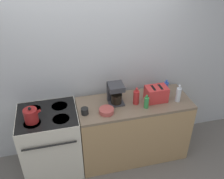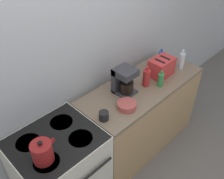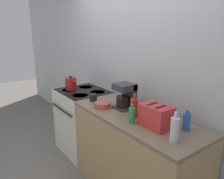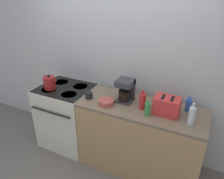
# 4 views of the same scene
# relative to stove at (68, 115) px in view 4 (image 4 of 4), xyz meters

# --- Properties ---
(ground_plane) EXTENTS (12.00, 12.00, 0.00)m
(ground_plane) POSITION_rel_stove_xyz_m (0.60, -0.33, -0.48)
(ground_plane) COLOR slate
(wall_back) EXTENTS (8.00, 0.05, 2.60)m
(wall_back) POSITION_rel_stove_xyz_m (0.60, 0.38, 0.82)
(wall_back) COLOR silver
(wall_back) RESTS_ON ground_plane
(stove) EXTENTS (0.75, 0.69, 0.94)m
(stove) POSITION_rel_stove_xyz_m (0.00, 0.00, 0.00)
(stove) COLOR silver
(stove) RESTS_ON ground_plane
(counter_block) EXTENTS (1.52, 0.61, 0.94)m
(counter_block) POSITION_rel_stove_xyz_m (1.14, -0.02, -0.01)
(counter_block) COLOR tan
(counter_block) RESTS_ON ground_plane
(kettle) EXTENTS (0.21, 0.16, 0.21)m
(kettle) POSITION_rel_stove_xyz_m (-0.17, -0.11, 0.55)
(kettle) COLOR maroon
(kettle) RESTS_ON stove
(toaster) EXTENTS (0.29, 0.19, 0.20)m
(toaster) POSITION_rel_stove_xyz_m (1.43, -0.04, 0.56)
(toaster) COLOR red
(toaster) RESTS_ON counter_block
(coffee_maker) EXTENTS (0.20, 0.21, 0.28)m
(coffee_maker) POSITION_rel_stove_xyz_m (0.90, 0.05, 0.61)
(coffee_maker) COLOR #333338
(coffee_maker) RESTS_ON counter_block
(bottle_blue) EXTENTS (0.06, 0.06, 0.19)m
(bottle_blue) POSITION_rel_stove_xyz_m (1.65, 0.12, 0.54)
(bottle_blue) COLOR #2D56B7
(bottle_blue) RESTS_ON counter_block
(bottle_green) EXTENTS (0.06, 0.06, 0.19)m
(bottle_green) POSITION_rel_stove_xyz_m (1.25, -0.17, 0.54)
(bottle_green) COLOR #338C47
(bottle_green) RESTS_ON counter_block
(bottle_clear) EXTENTS (0.07, 0.07, 0.25)m
(bottle_clear) POSITION_rel_stove_xyz_m (1.71, -0.13, 0.56)
(bottle_clear) COLOR silver
(bottle_clear) RESTS_ON counter_block
(bottle_red) EXTENTS (0.08, 0.08, 0.24)m
(bottle_red) POSITION_rel_stove_xyz_m (1.15, -0.05, 0.56)
(bottle_red) COLOR #B72828
(bottle_red) RESTS_ON counter_block
(cup_black) EXTENTS (0.09, 0.09, 0.09)m
(cup_black) POSITION_rel_stove_xyz_m (0.47, -0.11, 0.50)
(cup_black) COLOR black
(cup_black) RESTS_ON counter_block
(bowl) EXTENTS (0.19, 0.19, 0.06)m
(bowl) POSITION_rel_stove_xyz_m (0.73, -0.15, 0.49)
(bowl) COLOR #B24C47
(bowl) RESTS_ON counter_block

